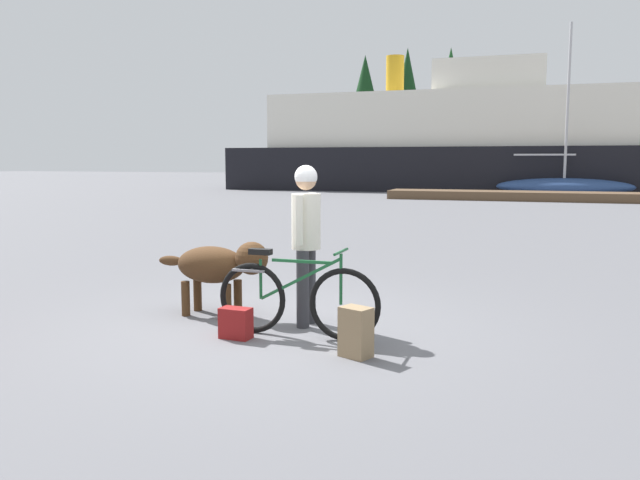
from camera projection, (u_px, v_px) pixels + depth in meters
ground_plane at (276, 327)px, 7.12m from camera, size 160.00×160.00×0.00m
bicycle at (296, 299)px, 6.70m from camera, size 1.77×0.44×0.93m
person_cyclist at (306, 229)px, 7.09m from camera, size 0.32×0.53×1.77m
dog at (219, 265)px, 7.59m from camera, size 1.42×0.51×0.90m
backpack at (356, 332)px, 6.03m from camera, size 0.34×0.29×0.47m
handbag_pannier at (236, 323)px, 6.67m from camera, size 0.33×0.20×0.32m
dock_pier at (557, 196)px, 29.14m from camera, size 15.14×2.17×0.40m
ferry_boat at (446, 143)px, 39.29m from camera, size 25.93×7.28×8.17m
sailboat_moored at (564, 186)px, 33.46m from camera, size 6.80×1.90×8.71m
pine_tree_far_left at (365, 103)px, 57.66m from camera, size 4.18×4.18×11.06m
pine_tree_center at (450, 98)px, 51.83m from camera, size 3.44×3.44×10.72m
pine_tree_mid_back at (407, 99)px, 61.58m from camera, size 4.04×4.04×12.36m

